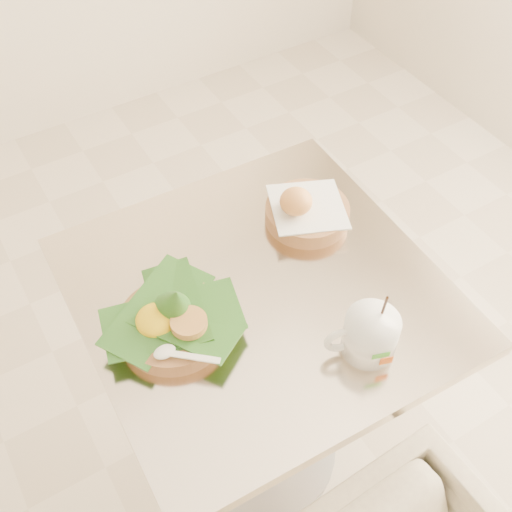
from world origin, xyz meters
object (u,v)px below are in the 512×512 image
bread_basket (305,211)px  coffee_mug (369,334)px  cafe_table (259,349)px  rice_basket (172,320)px

bread_basket → coffee_mug: 0.35m
cafe_table → bread_basket: size_ratio=3.69×
coffee_mug → rice_basket: bearing=142.5°
rice_basket → bread_basket: 0.39m
bread_basket → coffee_mug: bearing=-104.8°
cafe_table → rice_basket: size_ratio=2.86×
rice_basket → coffee_mug: 0.36m
cafe_table → coffee_mug: bearing=-66.5°
bread_basket → cafe_table: bearing=-148.5°
bread_basket → rice_basket: bearing=-162.9°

